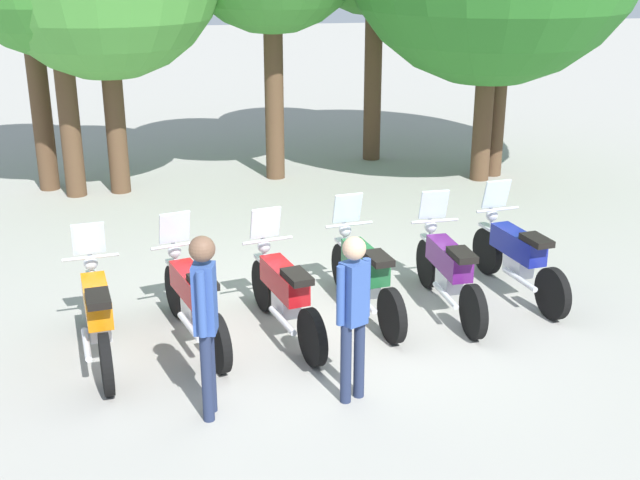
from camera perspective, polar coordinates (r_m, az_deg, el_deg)
ground_plane at (r=9.81m, az=0.52°, el=-5.93°), size 80.00×80.00×0.00m
motorcycle_0 at (r=9.19m, az=-15.22°, el=-4.98°), size 0.62×2.18×1.37m
motorcycle_1 at (r=9.36m, az=-8.83°, el=-4.02°), size 0.81×2.14×1.37m
motorcycle_2 at (r=9.40m, az=-2.49°, el=-3.67°), size 0.73×2.16×1.37m
motorcycle_3 at (r=9.93m, az=3.14°, el=-2.37°), size 0.62×2.18×1.37m
motorcycle_4 at (r=10.16m, az=8.93°, el=-2.07°), size 0.62×2.19×1.37m
motorcycle_5 at (r=10.80m, az=13.57°, el=-1.06°), size 0.62×2.18×1.37m
person_0 at (r=7.61m, az=-8.00°, el=-5.00°), size 0.29×0.41×1.83m
person_1 at (r=7.86m, az=2.34°, el=-4.66°), size 0.39×0.31×1.72m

